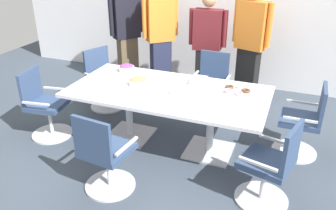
{
  "coord_description": "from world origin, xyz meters",
  "views": [
    {
      "loc": [
        1.41,
        -3.58,
        2.41
      ],
      "look_at": [
        0.0,
        0.0,
        0.55
      ],
      "focal_mm": 36.92,
      "sensor_mm": 36.0,
      "label": 1
    }
  ],
  "objects": [
    {
      "name": "office_chair_4",
      "position": [
        -1.59,
        -0.38,
        0.41
      ],
      "size": [
        0.61,
        0.61,
        0.91
      ],
      "rotation": [
        0.0,
        0.0,
        -1.42
      ],
      "color": "silver",
      "rests_on": "ground"
    },
    {
      "name": "office_chair_3",
      "position": [
        -1.33,
        0.68,
        0.41
      ],
      "size": [
        0.7,
        0.7,
        0.91
      ],
      "rotation": [
        0.0,
        0.0,
        -1.96
      ],
      "color": "silver",
      "rests_on": "ground"
    },
    {
      "name": "conference_table",
      "position": [
        0.0,
        0.0,
        0.63
      ],
      "size": [
        2.4,
        1.2,
        0.75
      ],
      "color": "silver",
      "rests_on": "ground"
    },
    {
      "name": "person_standing_1",
      "position": [
        -0.75,
        1.58,
        0.98
      ],
      "size": [
        0.51,
        0.47,
        1.87
      ],
      "rotation": [
        0.0,
        0.0,
        -2.4
      ],
      "color": "#232842",
      "rests_on": "ground"
    },
    {
      "name": "person_standing_2",
      "position": [
        0.02,
        1.67,
        0.87
      ],
      "size": [
        0.61,
        0.24,
        1.68
      ],
      "rotation": [
        0.0,
        0.0,
        -3.09
      ],
      "color": "black",
      "rests_on": "ground"
    },
    {
      "name": "plate_stack",
      "position": [
        0.13,
        -0.02,
        0.76
      ],
      "size": [
        0.21,
        0.21,
        0.03
      ],
      "color": "white",
      "rests_on": "conference_table"
    },
    {
      "name": "office_chair_1",
      "position": [
        1.59,
        0.38,
        0.41
      ],
      "size": [
        0.54,
        0.54,
        0.91
      ],
      "rotation": [
        0.0,
        0.0,
        -4.72
      ],
      "color": "silver",
      "rests_on": "ground"
    },
    {
      "name": "donut_platter",
      "position": [
        0.78,
        0.26,
        0.77
      ],
      "size": [
        0.32,
        0.32,
        0.04
      ],
      "color": "white",
      "rests_on": "conference_table"
    },
    {
      "name": "office_chair_2",
      "position": [
        0.26,
        1.09,
        0.41
      ],
      "size": [
        0.55,
        0.55,
        0.91
      ],
      "rotation": [
        0.0,
        0.0,
        -3.15
      ],
      "color": "silver",
      "rests_on": "ground"
    },
    {
      "name": "office_chair_5",
      "position": [
        -0.27,
        -1.09,
        0.41
      ],
      "size": [
        0.6,
        0.6,
        0.91
      ],
      "rotation": [
        0.0,
        0.0,
        -0.11
      ],
      "color": "silver",
      "rests_on": "ground"
    },
    {
      "name": "napkin_pile",
      "position": [
        0.29,
        0.32,
        0.79
      ],
      "size": [
        0.18,
        0.18,
        0.09
      ],
      "primitive_type": "cube",
      "color": "white",
      "rests_on": "conference_table"
    },
    {
      "name": "snack_bowl_cookies",
      "position": [
        -0.41,
        0.03,
        0.8
      ],
      "size": [
        0.23,
        0.23,
        0.1
      ],
      "color": "white",
      "rests_on": "conference_table"
    },
    {
      "name": "person_standing_3",
      "position": [
        0.7,
        1.64,
        0.99
      ],
      "size": [
        0.61,
        0.34,
        1.88
      ],
      "rotation": [
        0.0,
        0.0,
        -3.44
      ],
      "color": "black",
      "rests_on": "ground"
    },
    {
      "name": "office_chair_0",
      "position": [
        1.33,
        -0.67,
        0.41
      ],
      "size": [
        0.66,
        0.66,
        0.91
      ],
      "rotation": [
        0.0,
        0.0,
        1.32
      ],
      "color": "silver",
      "rests_on": "ground"
    },
    {
      "name": "person_standing_0",
      "position": [
        -1.41,
        1.64,
        0.95
      ],
      "size": [
        0.44,
        0.53,
        1.81
      ],
      "rotation": [
        0.0,
        0.0,
        -2.23
      ],
      "color": "brown",
      "rests_on": "ground"
    },
    {
      "name": "ground_plane",
      "position": [
        0.0,
        0.0,
        -0.01
      ],
      "size": [
        10.0,
        10.0,
        0.01
      ],
      "primitive_type": "cube",
      "color": "#3D4754"
    },
    {
      "name": "back_wall",
      "position": [
        0.0,
        2.4,
        1.4
      ],
      "size": [
        8.0,
        0.1,
        2.8
      ],
      "primitive_type": "cube",
      "color": "white",
      "rests_on": "ground"
    },
    {
      "name": "snack_bowl_candy_mix",
      "position": [
        -0.77,
        0.41,
        0.8
      ],
      "size": [
        0.21,
        0.21,
        0.1
      ],
      "color": "white",
      "rests_on": "conference_table"
    }
  ]
}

